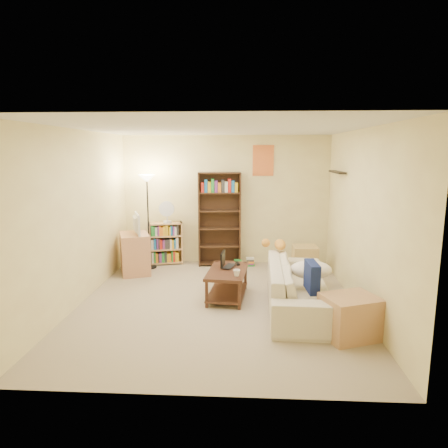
{
  "coord_description": "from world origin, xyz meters",
  "views": [
    {
      "loc": [
        0.4,
        -5.52,
        2.18
      ],
      "look_at": [
        0.05,
        0.73,
        1.05
      ],
      "focal_mm": 32.0,
      "sensor_mm": 36.0,
      "label": 1
    }
  ],
  "objects_px": {
    "mug": "(237,273)",
    "end_cabinet": "(350,317)",
    "television": "(134,224)",
    "tabby_cat": "(278,244)",
    "sofa": "(299,286)",
    "desk_fan": "(167,211)",
    "tall_bookshelf": "(219,217)",
    "short_bookshelf": "(166,243)",
    "floor_lamp": "(147,194)",
    "laptop": "(232,267)",
    "tv_stand": "(135,253)",
    "coffee_table": "(227,280)",
    "side_table": "(305,259)"
  },
  "relations": [
    {
      "from": "sofa",
      "to": "mug",
      "type": "relative_size",
      "value": 16.99
    },
    {
      "from": "television",
      "to": "short_bookshelf",
      "type": "relative_size",
      "value": 0.75
    },
    {
      "from": "television",
      "to": "tall_bookshelf",
      "type": "xyz_separation_m",
      "value": [
        1.5,
        0.61,
        0.04
      ]
    },
    {
      "from": "sofa",
      "to": "side_table",
      "type": "relative_size",
      "value": 4.45
    },
    {
      "from": "mug",
      "to": "end_cabinet",
      "type": "bearing_deg",
      "value": -33.88
    },
    {
      "from": "tabby_cat",
      "to": "sofa",
      "type": "bearing_deg",
      "value": -73.43
    },
    {
      "from": "desk_fan",
      "to": "sofa",
      "type": "bearing_deg",
      "value": -42.47
    },
    {
      "from": "end_cabinet",
      "to": "television",
      "type": "bearing_deg",
      "value": 143.57
    },
    {
      "from": "tabby_cat",
      "to": "laptop",
      "type": "xyz_separation_m",
      "value": [
        -0.72,
        -0.39,
        -0.27
      ]
    },
    {
      "from": "coffee_table",
      "to": "tall_bookshelf",
      "type": "bearing_deg",
      "value": 103.04
    },
    {
      "from": "short_bookshelf",
      "to": "end_cabinet",
      "type": "xyz_separation_m",
      "value": [
        2.81,
        -3.03,
        -0.16
      ]
    },
    {
      "from": "mug",
      "to": "television",
      "type": "xyz_separation_m",
      "value": [
        -1.89,
        1.48,
        0.43
      ]
    },
    {
      "from": "sofa",
      "to": "side_table",
      "type": "distance_m",
      "value": 1.73
    },
    {
      "from": "mug",
      "to": "short_bookshelf",
      "type": "xyz_separation_m",
      "value": [
        -1.44,
        2.11,
        -0.07
      ]
    },
    {
      "from": "coffee_table",
      "to": "side_table",
      "type": "xyz_separation_m",
      "value": [
        1.35,
        1.37,
        -0.04
      ]
    },
    {
      "from": "floor_lamp",
      "to": "side_table",
      "type": "bearing_deg",
      "value": -2.97
    },
    {
      "from": "short_bookshelf",
      "to": "floor_lamp",
      "type": "height_order",
      "value": "floor_lamp"
    },
    {
      "from": "mug",
      "to": "floor_lamp",
      "type": "xyz_separation_m",
      "value": [
        -1.71,
        1.82,
        0.92
      ]
    },
    {
      "from": "mug",
      "to": "sofa",
      "type": "bearing_deg",
      "value": -1.71
    },
    {
      "from": "tv_stand",
      "to": "television",
      "type": "distance_m",
      "value": 0.55
    },
    {
      "from": "mug",
      "to": "television",
      "type": "relative_size",
      "value": 0.21
    },
    {
      "from": "coffee_table",
      "to": "floor_lamp",
      "type": "distance_m",
      "value": 2.45
    },
    {
      "from": "coffee_table",
      "to": "laptop",
      "type": "bearing_deg",
      "value": 67.5
    },
    {
      "from": "end_cabinet",
      "to": "mug",
      "type": "bearing_deg",
      "value": 146.12
    },
    {
      "from": "television",
      "to": "short_bookshelf",
      "type": "height_order",
      "value": "television"
    },
    {
      "from": "tabby_cat",
      "to": "laptop",
      "type": "height_order",
      "value": "tabby_cat"
    },
    {
      "from": "mug",
      "to": "tall_bookshelf",
      "type": "bearing_deg",
      "value": 100.44
    },
    {
      "from": "side_table",
      "to": "end_cabinet",
      "type": "relative_size",
      "value": 0.81
    },
    {
      "from": "mug",
      "to": "desk_fan",
      "type": "relative_size",
      "value": 0.3
    },
    {
      "from": "coffee_table",
      "to": "television",
      "type": "height_order",
      "value": "television"
    },
    {
      "from": "tv_stand",
      "to": "short_bookshelf",
      "type": "distance_m",
      "value": 0.77
    },
    {
      "from": "television",
      "to": "short_bookshelf",
      "type": "distance_m",
      "value": 0.91
    },
    {
      "from": "short_bookshelf",
      "to": "floor_lamp",
      "type": "bearing_deg",
      "value": -146.83
    },
    {
      "from": "coffee_table",
      "to": "desk_fan",
      "type": "distance_m",
      "value": 2.3
    },
    {
      "from": "short_bookshelf",
      "to": "side_table",
      "type": "relative_size",
      "value": 1.67
    },
    {
      "from": "sofa",
      "to": "short_bookshelf",
      "type": "height_order",
      "value": "short_bookshelf"
    },
    {
      "from": "desk_fan",
      "to": "floor_lamp",
      "type": "relative_size",
      "value": 0.24
    },
    {
      "from": "tall_bookshelf",
      "to": "short_bookshelf",
      "type": "distance_m",
      "value": 1.19
    },
    {
      "from": "tabby_cat",
      "to": "tall_bookshelf",
      "type": "xyz_separation_m",
      "value": [
        -1.02,
        1.27,
        0.23
      ]
    },
    {
      "from": "sofa",
      "to": "tabby_cat",
      "type": "xyz_separation_m",
      "value": [
        -0.25,
        0.85,
        0.4
      ]
    },
    {
      "from": "television",
      "to": "end_cabinet",
      "type": "height_order",
      "value": "television"
    },
    {
      "from": "floor_lamp",
      "to": "side_table",
      "type": "height_order",
      "value": "floor_lamp"
    },
    {
      "from": "laptop",
      "to": "mug",
      "type": "xyz_separation_m",
      "value": [
        0.08,
        -0.43,
        0.04
      ]
    },
    {
      "from": "coffee_table",
      "to": "tall_bookshelf",
      "type": "distance_m",
      "value": 1.93
    },
    {
      "from": "tabby_cat",
      "to": "tv_stand",
      "type": "height_order",
      "value": "tabby_cat"
    },
    {
      "from": "tall_bookshelf",
      "to": "end_cabinet",
      "type": "xyz_separation_m",
      "value": [
        1.76,
        -3.01,
        -0.7
      ]
    },
    {
      "from": "coffee_table",
      "to": "desk_fan",
      "type": "xyz_separation_m",
      "value": [
        -1.25,
        1.76,
        0.77
      ]
    },
    {
      "from": "tall_bookshelf",
      "to": "end_cabinet",
      "type": "distance_m",
      "value": 3.56
    },
    {
      "from": "laptop",
      "to": "mug",
      "type": "bearing_deg",
      "value": -153.93
    },
    {
      "from": "laptop",
      "to": "floor_lamp",
      "type": "xyz_separation_m",
      "value": [
        -1.62,
        1.39,
        0.96
      ]
    }
  ]
}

